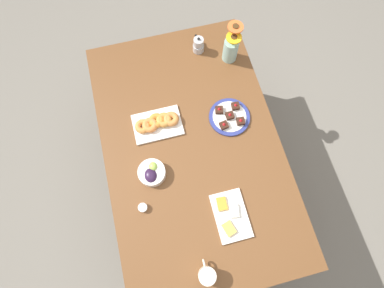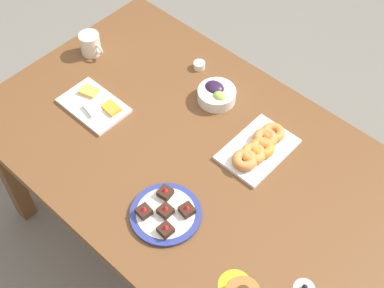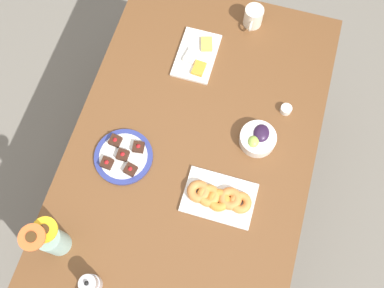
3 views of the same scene
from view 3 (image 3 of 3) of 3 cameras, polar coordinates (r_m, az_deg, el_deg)
The scene contains 10 objects.
ground_plane at distance 2.48m, azimuth -0.00°, elevation -6.36°, with size 6.00×6.00×0.00m, color slate.
dining_table at distance 1.85m, azimuth -0.00°, elevation -1.37°, with size 1.60×1.00×0.74m.
coffee_mug at distance 2.04m, azimuth 8.18°, elevation 16.46°, with size 0.12×0.09×0.09m.
grape_bowl at distance 1.77m, azimuth 8.79°, elevation 0.77°, with size 0.15×0.15×0.07m.
cheese_platter at distance 1.95m, azimuth 0.67°, elevation 11.73°, with size 0.26×0.17×0.03m.
croissant_platter at distance 1.69m, azimuth 3.57°, elevation -7.13°, with size 0.19×0.28×0.05m.
jam_cup_honey at distance 1.86m, azimuth 12.44°, elevation 4.55°, with size 0.05×0.05×0.03m.
dessert_plate at distance 1.77m, azimuth -9.13°, elevation -1.63°, with size 0.24×0.24×0.05m.
flower_vase at distance 1.66m, azimuth -18.11°, elevation -12.12°, with size 0.13×0.10×0.27m.
moka_pot at distance 1.65m, azimuth -13.41°, elevation -17.72°, with size 0.11×0.07×0.12m.
Camera 3 is at (0.58, 0.17, 2.40)m, focal length 40.00 mm.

